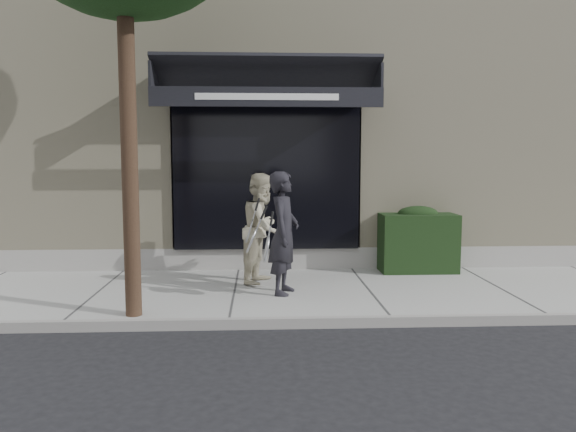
{
  "coord_description": "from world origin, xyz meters",
  "views": [
    {
      "loc": [
        -1.61,
        -8.24,
        2.08
      ],
      "look_at": [
        -1.18,
        0.6,
        1.16
      ],
      "focal_mm": 35.0,
      "sensor_mm": 36.0,
      "label": 1
    }
  ],
  "objects": [
    {
      "name": "building_facade",
      "position": [
        -0.01,
        4.96,
        2.74
      ],
      "size": [
        14.3,
        8.04,
        5.64
      ],
      "color": "beige",
      "rests_on": "ground"
    },
    {
      "name": "ground",
      "position": [
        0.0,
        0.0,
        0.0
      ],
      "size": [
        80.0,
        80.0,
        0.0
      ],
      "primitive_type": "plane",
      "color": "black",
      "rests_on": "ground"
    },
    {
      "name": "pedestrian_back",
      "position": [
        -1.58,
        0.5,
        0.98
      ],
      "size": [
        0.89,
        1.01,
        1.72
      ],
      "color": "#B7AF92",
      "rests_on": "sidewalk"
    },
    {
      "name": "sidewalk",
      "position": [
        0.0,
        0.0,
        0.06
      ],
      "size": [
        20.0,
        3.0,
        0.12
      ],
      "primitive_type": "cube",
      "color": "gray",
      "rests_on": "ground"
    },
    {
      "name": "pedestrian_front",
      "position": [
        -1.28,
        -0.26,
        1.0
      ],
      "size": [
        0.84,
        0.89,
        1.77
      ],
      "color": "black",
      "rests_on": "sidewalk"
    },
    {
      "name": "curb",
      "position": [
        0.0,
        -1.55,
        0.07
      ],
      "size": [
        20.0,
        0.1,
        0.14
      ],
      "primitive_type": "cube",
      "color": "gray",
      "rests_on": "ground"
    },
    {
      "name": "hedge",
      "position": [
        1.1,
        1.25,
        0.66
      ],
      "size": [
        1.3,
        0.7,
        1.14
      ],
      "color": "black",
      "rests_on": "sidewalk"
    }
  ]
}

